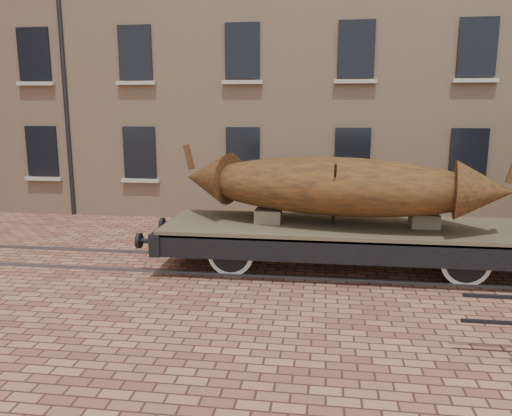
# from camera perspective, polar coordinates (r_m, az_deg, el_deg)

# --- Properties ---
(ground) EXTENTS (90.00, 90.00, 0.00)m
(ground) POSITION_cam_1_polar(r_m,az_deg,el_deg) (11.65, 6.85, -6.96)
(ground) COLOR brown
(warehouse_cream) EXTENTS (40.00, 10.19, 14.00)m
(warehouse_cream) POSITION_cam_1_polar(r_m,az_deg,el_deg) (21.52, 16.39, 19.87)
(warehouse_cream) COLOR tan
(warehouse_cream) RESTS_ON ground
(rail_track) EXTENTS (30.00, 1.52, 0.06)m
(rail_track) POSITION_cam_1_polar(r_m,az_deg,el_deg) (11.64, 6.85, -6.82)
(rail_track) COLOR #59595E
(rail_track) RESTS_ON ground
(flatcar_wagon) EXTENTS (9.12, 2.47, 1.38)m
(flatcar_wagon) POSITION_cam_1_polar(r_m,az_deg,el_deg) (11.42, 10.03, -2.94)
(flatcar_wagon) COLOR #4A4030
(flatcar_wagon) RESTS_ON ground
(iron_boat) EXTENTS (7.30, 3.18, 1.72)m
(iron_boat) POSITION_cam_1_polar(r_m,az_deg,el_deg) (11.20, 8.90, 2.53)
(iron_boat) COLOR brown
(iron_boat) RESTS_ON flatcar_wagon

